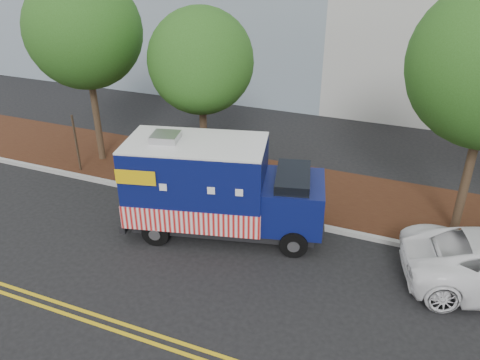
% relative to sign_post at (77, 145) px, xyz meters
% --- Properties ---
extents(ground, '(120.00, 120.00, 0.00)m').
position_rel_sign_post_xyz_m(ground, '(5.03, -1.79, -1.20)').
color(ground, black).
rests_on(ground, ground).
extents(curb, '(120.00, 0.18, 0.15)m').
position_rel_sign_post_xyz_m(curb, '(5.03, -0.39, -1.12)').
color(curb, '#9E9E99').
rests_on(curb, ground).
extents(mulch_strip, '(120.00, 4.00, 0.15)m').
position_rel_sign_post_xyz_m(mulch_strip, '(5.03, 1.71, -1.12)').
color(mulch_strip, '#32170E').
rests_on(mulch_strip, ground).
extents(centerline_near, '(120.00, 0.10, 0.01)m').
position_rel_sign_post_xyz_m(centerline_near, '(5.03, -6.24, -1.19)').
color(centerline_near, gold).
rests_on(centerline_near, ground).
extents(centerline_far, '(120.00, 0.10, 0.01)m').
position_rel_sign_post_xyz_m(centerline_far, '(5.03, -6.49, -1.19)').
color(centerline_far, gold).
rests_on(centerline_far, ground).
extents(tree_a, '(4.24, 4.24, 7.35)m').
position_rel_sign_post_xyz_m(tree_a, '(0.11, 1.23, 4.02)').
color(tree_a, '#38281C').
rests_on(tree_a, ground).
extents(tree_b, '(3.59, 3.59, 6.34)m').
position_rel_sign_post_xyz_m(tree_b, '(4.84, 1.20, 3.33)').
color(tree_b, '#38281C').
rests_on(tree_b, ground).
extents(sign_post, '(0.06, 0.06, 2.40)m').
position_rel_sign_post_xyz_m(sign_post, '(0.00, 0.00, 0.00)').
color(sign_post, '#473828').
rests_on(sign_post, ground).
extents(food_truck, '(6.35, 3.55, 3.17)m').
position_rel_sign_post_xyz_m(food_truck, '(6.61, -1.70, 0.24)').
color(food_truck, black).
rests_on(food_truck, ground).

